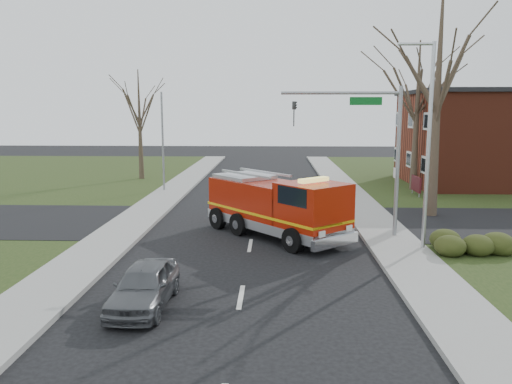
{
  "coord_description": "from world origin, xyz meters",
  "views": [
    {
      "loc": [
        1.01,
        -20.76,
        5.76
      ],
      "look_at": [
        0.18,
        2.08,
        2.0
      ],
      "focal_mm": 35.0,
      "sensor_mm": 36.0,
      "label": 1
    }
  ],
  "objects": [
    {
      "name": "fire_engine",
      "position": [
        1.15,
        1.63,
        1.35
      ],
      "size": [
        6.72,
        7.21,
        2.97
      ],
      "rotation": [
        0.0,
        0.0,
        0.71
      ],
      "color": "#9A1807",
      "rests_on": "ground"
    },
    {
      "name": "hedge_corner",
      "position": [
        9.0,
        -1.0,
        0.58
      ],
      "size": [
        2.8,
        2.0,
        0.9
      ],
      "primitive_type": "ellipsoid",
      "color": "#2C3413",
      "rests_on": "lawn_right"
    },
    {
      "name": "utility_pole_far",
      "position": [
        -6.8,
        14.0,
        3.5
      ],
      "size": [
        0.14,
        0.14,
        7.0
      ],
      "primitive_type": "cylinder",
      "color": "gray",
      "rests_on": "ground"
    },
    {
      "name": "sidewalk_right",
      "position": [
        6.2,
        0.0,
        0.07
      ],
      "size": [
        2.4,
        80.0,
        0.15
      ],
      "primitive_type": "cube",
      "color": "gray",
      "rests_on": "ground"
    },
    {
      "name": "bare_tree_far",
      "position": [
        11.0,
        15.0,
        6.49
      ],
      "size": [
        5.25,
        5.25,
        10.5
      ],
      "color": "#362B20",
      "rests_on": "ground"
    },
    {
      "name": "traffic_signal_mast",
      "position": [
        5.21,
        1.5,
        4.71
      ],
      "size": [
        5.29,
        0.18,
        6.8
      ],
      "color": "gray",
      "rests_on": "ground"
    },
    {
      "name": "streetlight_pole",
      "position": [
        7.14,
        -0.5,
        4.55
      ],
      "size": [
        1.48,
        0.16,
        8.4
      ],
      "color": "#B7BABF",
      "rests_on": "ground"
    },
    {
      "name": "bare_tree_left",
      "position": [
        -10.0,
        20.0,
        5.56
      ],
      "size": [
        4.5,
        4.5,
        9.0
      ],
      "color": "#362B20",
      "rests_on": "ground"
    },
    {
      "name": "parked_car_maroon",
      "position": [
        -2.8,
        -6.83,
        0.65
      ],
      "size": [
        1.65,
        3.86,
        1.3
      ],
      "primitive_type": "imported",
      "rotation": [
        0.0,
        0.0,
        -0.03
      ],
      "color": "#515458",
      "rests_on": "ground"
    },
    {
      "name": "sidewalk_left",
      "position": [
        -6.2,
        0.0,
        0.07
      ],
      "size": [
        2.4,
        80.0,
        0.15
      ],
      "primitive_type": "cube",
      "color": "gray",
      "rests_on": "ground"
    },
    {
      "name": "brick_building",
      "position": [
        19.0,
        18.0,
        3.66
      ],
      "size": [
        15.4,
        10.4,
        7.25
      ],
      "color": "maroon",
      "rests_on": "ground"
    },
    {
      "name": "bare_tree_near",
      "position": [
        9.5,
        6.0,
        7.41
      ],
      "size": [
        6.0,
        6.0,
        12.0
      ],
      "color": "#362B20",
      "rests_on": "ground"
    },
    {
      "name": "ground",
      "position": [
        0.0,
        0.0,
        0.0
      ],
      "size": [
        120.0,
        120.0,
        0.0
      ],
      "primitive_type": "plane",
      "color": "black",
      "rests_on": "ground"
    },
    {
      "name": "health_center_sign",
      "position": [
        10.5,
        12.5,
        0.88
      ],
      "size": [
        0.12,
        2.0,
        1.4
      ],
      "color": "#441016",
      "rests_on": "ground"
    }
  ]
}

